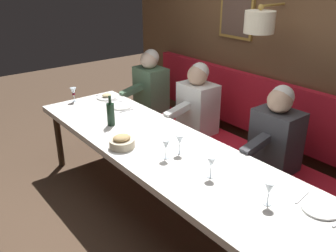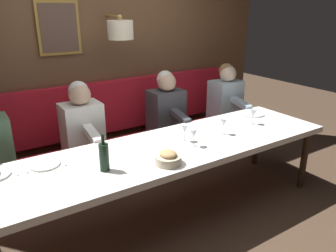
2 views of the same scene
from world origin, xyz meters
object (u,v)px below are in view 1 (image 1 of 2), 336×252
(diner_far, at_px, (150,83))
(wine_bottle, at_px, (111,114))
(wine_glass_0, at_px, (269,189))
(wine_glass_1, at_px, (73,92))
(wine_glass_4, at_px, (180,140))
(bread_bowl, at_px, (122,142))
(wine_glass_2, at_px, (211,163))
(dining_table, at_px, (164,153))
(diner_middle, at_px, (197,101))
(diner_near, at_px, (277,131))
(wine_glass_3, at_px, (166,145))

(diner_far, relative_size, wine_bottle, 2.64)
(wine_glass_0, bearing_deg, wine_glass_1, 92.61)
(diner_far, distance_m, wine_glass_4, 1.79)
(bread_bowl, bearing_deg, wine_bottle, 70.15)
(wine_glass_4, bearing_deg, wine_glass_2, -98.44)
(dining_table, relative_size, wine_glass_4, 19.95)
(wine_glass_0, xyz_separation_m, wine_glass_1, (-0.12, 2.63, -0.00))
(diner_far, height_order, wine_bottle, diner_far)
(wine_bottle, bearing_deg, diner_middle, -9.54)
(diner_far, distance_m, wine_glass_0, 2.62)
(wine_glass_2, bearing_deg, diner_middle, 50.99)
(dining_table, height_order, diner_middle, diner_middle)
(wine_glass_1, xyz_separation_m, wine_glass_2, (0.07, -2.16, 0.00))
(diner_near, distance_m, wine_glass_2, 0.92)
(diner_near, relative_size, wine_glass_2, 4.82)
(dining_table, distance_m, diner_middle, 1.04)
(diner_near, height_order, wine_glass_2, diner_near)
(diner_far, xyz_separation_m, wine_glass_3, (-0.99, -1.57, 0.04))
(diner_near, bearing_deg, diner_far, 90.00)
(dining_table, distance_m, wine_glass_2, 0.62)
(wine_glass_0, relative_size, wine_glass_1, 1.00)
(dining_table, xyz_separation_m, wine_glass_0, (0.02, -1.07, 0.17))
(bread_bowl, bearing_deg, diner_middle, 14.75)
(wine_glass_4, bearing_deg, wine_glass_3, 178.36)
(diner_middle, height_order, wine_glass_0, diner_middle)
(diner_middle, xyz_separation_m, wine_glass_0, (-0.86, -1.60, 0.04))
(diner_near, bearing_deg, diner_middle, 90.00)
(wine_glass_1, bearing_deg, wine_glass_2, -88.21)
(wine_bottle, bearing_deg, wine_glass_3, -89.79)
(wine_glass_3, xyz_separation_m, wine_glass_4, (0.14, -0.00, 0.00))
(wine_glass_1, height_order, wine_glass_4, same)
(diner_near, xyz_separation_m, diner_middle, (0.00, 1.04, 0.00))
(diner_middle, bearing_deg, wine_glass_3, -144.98)
(diner_far, height_order, wine_glass_4, diner_far)
(dining_table, distance_m, wine_bottle, 0.73)
(dining_table, bearing_deg, wine_glass_3, -123.57)
(diner_middle, relative_size, wine_glass_4, 4.82)
(diner_far, xyz_separation_m, bread_bowl, (-1.16, -1.19, -0.03))
(wine_glass_3, relative_size, wine_glass_4, 1.00)
(wine_bottle, bearing_deg, diner_far, 35.67)
(diner_middle, relative_size, wine_glass_3, 4.82)
(wine_glass_1, height_order, wine_glass_2, same)
(wine_glass_3, bearing_deg, wine_bottle, 90.21)
(wine_glass_4, xyz_separation_m, bread_bowl, (-0.32, 0.39, -0.07))
(diner_far, bearing_deg, wine_glass_2, -114.44)
(bread_bowl, bearing_deg, wine_glass_1, 82.09)
(diner_near, height_order, diner_far, same)
(wine_glass_0, bearing_deg, bread_bowl, 103.34)
(diner_near, relative_size, wine_glass_3, 4.82)
(wine_glass_2, bearing_deg, wine_glass_0, -83.69)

